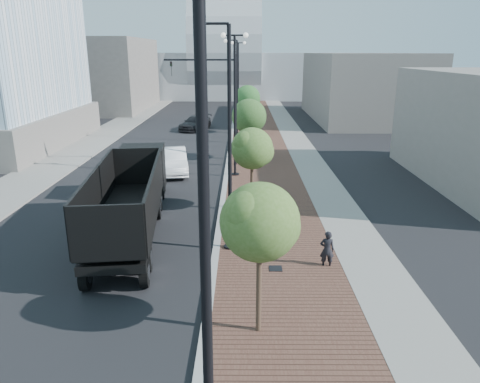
{
  "coord_description": "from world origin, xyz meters",
  "views": [
    {
      "loc": [
        1.12,
        -7.76,
        8.11
      ],
      "look_at": [
        1.0,
        12.0,
        2.0
      ],
      "focal_mm": 33.82,
      "sensor_mm": 36.0,
      "label": 1
    }
  ],
  "objects_px": {
    "white_sedan": "(173,161)",
    "dark_car_mid": "(155,159)",
    "dump_truck": "(137,190)",
    "pedestrian": "(327,250)"
  },
  "relations": [
    {
      "from": "dark_car_mid",
      "to": "pedestrian",
      "type": "relative_size",
      "value": 3.22
    },
    {
      "from": "pedestrian",
      "to": "dark_car_mid",
      "type": "bearing_deg",
      "value": -55.2
    },
    {
      "from": "dump_truck",
      "to": "white_sedan",
      "type": "height_order",
      "value": "dump_truck"
    },
    {
      "from": "dark_car_mid",
      "to": "pedestrian",
      "type": "height_order",
      "value": "pedestrian"
    },
    {
      "from": "dump_truck",
      "to": "white_sedan",
      "type": "relative_size",
      "value": 2.63
    },
    {
      "from": "dark_car_mid",
      "to": "pedestrian",
      "type": "distance_m",
      "value": 18.64
    },
    {
      "from": "dump_truck",
      "to": "dark_car_mid",
      "type": "relative_size",
      "value": 2.73
    },
    {
      "from": "dump_truck",
      "to": "dark_car_mid",
      "type": "height_order",
      "value": "dump_truck"
    },
    {
      "from": "white_sedan",
      "to": "dark_car_mid",
      "type": "xyz_separation_m",
      "value": [
        -1.53,
        1.28,
        -0.16
      ]
    },
    {
      "from": "white_sedan",
      "to": "dark_car_mid",
      "type": "relative_size",
      "value": 1.04
    }
  ]
}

